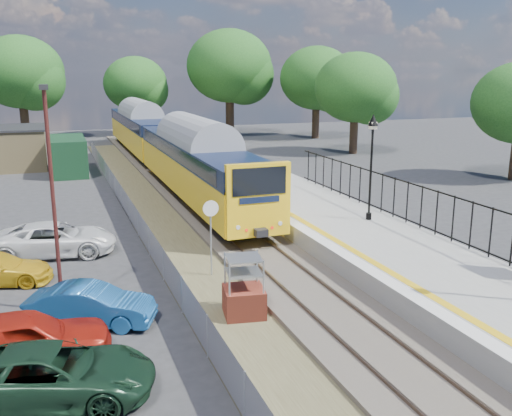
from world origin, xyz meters
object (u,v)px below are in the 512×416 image
victorian_lamp_north (372,142)px  brick_plinth (244,288)px  car_green (52,374)px  car_blue (91,306)px  car_white (55,239)px  carpark_lamp (52,187)px  car_red (22,340)px  train (162,141)px  speed_sign (211,225)px

victorian_lamp_north → brick_plinth: (-7.80, -5.91, -3.37)m
brick_plinth → victorian_lamp_north: bearing=37.2°
brick_plinth → car_green: brick_plinth is taller
car_blue → car_white: size_ratio=0.77×
brick_plinth → car_green: (-5.50, -2.80, -0.29)m
victorian_lamp_north → carpark_lamp: size_ratio=0.67×
car_red → car_green: bearing=-160.7°
train → car_red: size_ratio=9.45×
carpark_lamp → car_blue: 3.66m
speed_sign → car_green: speed_sign is taller
train → car_white: train is taller
victorian_lamp_north → car_white: bearing=169.9°
train → car_red: 28.33m
car_green → car_blue: size_ratio=1.25×
car_white → brick_plinth: bearing=-139.2°
brick_plinth → car_white: bearing=122.6°
car_red → car_white: 9.25m
car_blue → brick_plinth: bearing=-79.7°
victorian_lamp_north → car_red: bearing=-153.8°
carpark_lamp → car_red: 4.65m
victorian_lamp_north → car_blue: 13.66m
car_red → car_white: bearing=-6.5°
carpark_lamp → car_white: (-0.10, 5.99, -3.28)m
train → brick_plinth: size_ratio=21.21×
carpark_lamp → victorian_lamp_north: bearing=15.8°
carpark_lamp → car_blue: (0.79, -1.27, -3.34)m
speed_sign → car_red: speed_sign is taller
car_red → car_white: car_red is taller
car_red → car_blue: (1.78, 1.94, -0.13)m
brick_plinth → car_white: (-5.28, 8.24, -0.26)m
train → car_white: 19.42m
train → car_white: size_ratio=8.49×
speed_sign → car_blue: bearing=-149.0°
carpark_lamp → speed_sign: bearing=15.2°
carpark_lamp → car_green: size_ratio=1.50×
victorian_lamp_north → car_red: victorian_lamp_north is taller
car_green → car_red: 1.95m
speed_sign → car_white: (-5.28, 4.59, -1.27)m
car_white → carpark_lamp: bearing=-171.0°
speed_sign → car_white: bearing=138.6°
car_white → car_blue: bearing=-165.0°
speed_sign → carpark_lamp: carpark_lamp is taller
train → carpark_lamp: (-7.68, -23.70, 1.60)m
car_red → car_blue: size_ratio=1.17×
car_white → train: bearing=-15.6°
brick_plinth → car_red: brick_plinth is taller
train → speed_sign: train is taller
brick_plinth → car_blue: (-4.39, 0.97, -0.32)m
train → speed_sign: size_ratio=14.34×
victorian_lamp_north → speed_sign: bearing=-163.8°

